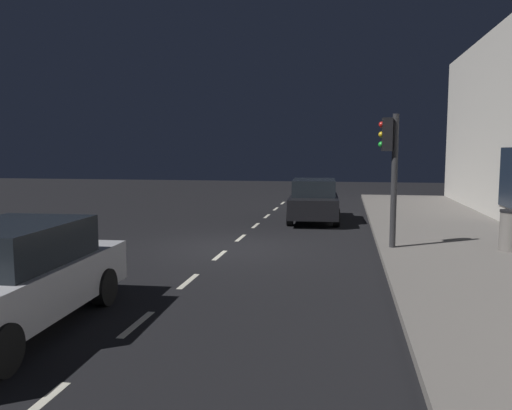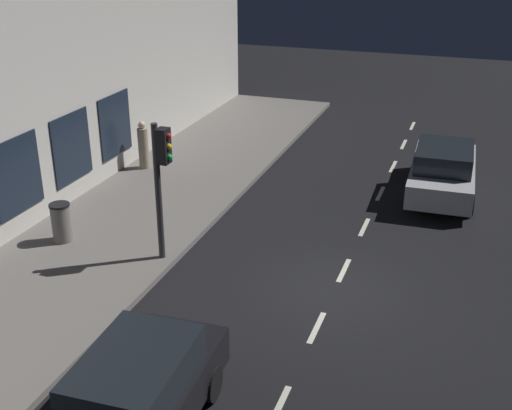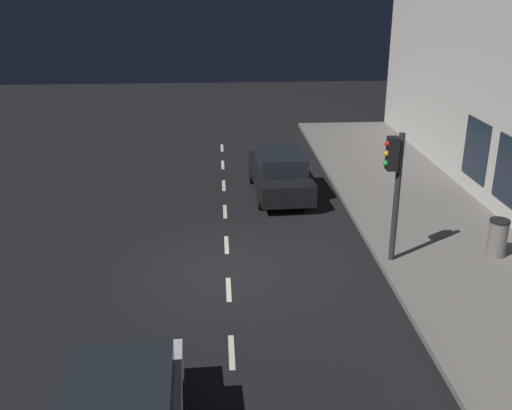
# 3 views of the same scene
# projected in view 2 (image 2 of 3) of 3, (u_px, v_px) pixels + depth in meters

# --- Properties ---
(ground_plane) EXTENTS (60.00, 60.00, 0.00)m
(ground_plane) POSITION_uv_depth(u_px,v_px,m) (334.00, 290.00, 15.09)
(ground_plane) COLOR black
(sidewalk) EXTENTS (4.50, 32.00, 0.15)m
(sidewalk) POSITION_uv_depth(u_px,v_px,m) (98.00, 246.00, 16.97)
(sidewalk) COLOR slate
(sidewalk) RESTS_ON ground
(lane_centre_line) EXTENTS (0.12, 27.20, 0.01)m
(lane_centre_line) POSITION_uv_depth(u_px,v_px,m) (344.00, 270.00, 15.95)
(lane_centre_line) COLOR beige
(lane_centre_line) RESTS_ON ground
(traffic_light) EXTENTS (0.50, 0.32, 3.43)m
(traffic_light) POSITION_uv_depth(u_px,v_px,m) (161.00, 170.00, 15.33)
(traffic_light) COLOR #2D2D30
(traffic_light) RESTS_ON sidewalk
(parked_car_0) EXTENTS (2.09, 4.56, 1.58)m
(parked_car_0) POSITION_uv_depth(u_px,v_px,m) (443.00, 170.00, 20.08)
(parked_car_0) COLOR #B7B7BC
(parked_car_0) RESTS_ON ground
(parked_car_1) EXTENTS (2.00, 4.45, 1.58)m
(parked_car_1) POSITION_uv_depth(u_px,v_px,m) (133.00, 401.00, 10.43)
(parked_car_1) COLOR black
(parked_car_1) RESTS_ON ground
(pedestrian_0) EXTENTS (0.47, 0.47, 1.61)m
(pedestrian_0) POSITION_uv_depth(u_px,v_px,m) (143.00, 146.00, 21.87)
(pedestrian_0) COLOR gray
(pedestrian_0) RESTS_ON sidewalk
(trash_bin) EXTENTS (0.53, 0.53, 1.03)m
(trash_bin) POSITION_uv_depth(u_px,v_px,m) (61.00, 222.00, 16.91)
(trash_bin) COLOR slate
(trash_bin) RESTS_ON sidewalk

